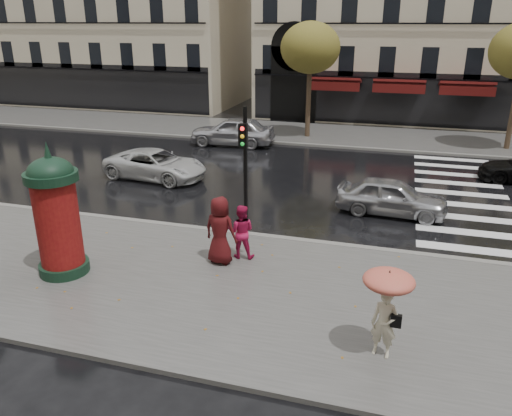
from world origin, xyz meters
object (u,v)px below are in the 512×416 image
(traffic_light, at_px, (245,161))
(car_far_silver, at_px, (232,131))
(morris_column, at_px, (56,212))
(car_white, at_px, (156,165))
(woman_umbrella, at_px, (387,300))
(man_burgundy, at_px, (220,230))
(woman_red, at_px, (241,231))
(car_silver, at_px, (392,197))

(traffic_light, xyz_separation_m, car_far_silver, (-4.62, 12.28, -1.84))
(morris_column, relative_size, car_white, 0.80)
(morris_column, bearing_deg, woman_umbrella, -8.52)
(man_burgundy, xyz_separation_m, traffic_light, (0.14, 1.90, 1.54))
(morris_column, distance_m, car_far_silver, 16.00)
(woman_umbrella, distance_m, man_burgundy, 5.61)
(woman_red, height_order, morris_column, morris_column)
(car_silver, bearing_deg, woman_red, 145.58)
(man_burgundy, height_order, morris_column, morris_column)
(traffic_light, xyz_separation_m, car_silver, (4.40, 3.73, -1.97))
(man_burgundy, bearing_deg, car_silver, -119.74)
(woman_red, bearing_deg, traffic_light, -85.11)
(car_silver, bearing_deg, car_far_silver, 50.54)
(morris_column, xyz_separation_m, car_far_silver, (-0.53, 15.96, -1.08))
(woman_umbrella, relative_size, woman_red, 1.23)
(woman_umbrella, relative_size, morris_column, 0.54)
(woman_umbrella, height_order, car_silver, woman_umbrella)
(woman_red, height_order, car_silver, woman_red)
(car_silver, bearing_deg, traffic_light, 134.26)
(woman_red, bearing_deg, car_silver, -136.40)
(man_burgundy, bearing_deg, car_white, -42.38)
(traffic_light, bearing_deg, woman_umbrella, -47.56)
(woman_red, distance_m, traffic_light, 2.25)
(traffic_light, distance_m, car_far_silver, 13.25)
(man_burgundy, relative_size, car_far_silver, 0.42)
(woman_red, height_order, car_far_silver, woman_red)
(traffic_light, bearing_deg, car_far_silver, 110.60)
(car_white, bearing_deg, car_far_silver, -2.68)
(car_white, bearing_deg, woman_umbrella, -127.38)
(man_burgundy, bearing_deg, morris_column, 33.35)
(woman_umbrella, relative_size, traffic_light, 0.48)
(woman_red, relative_size, car_white, 0.35)
(man_burgundy, distance_m, morris_column, 4.40)
(morris_column, relative_size, car_silver, 0.94)
(woman_red, height_order, car_white, woman_red)
(woman_red, bearing_deg, man_burgundy, 38.66)
(traffic_light, bearing_deg, car_silver, 40.23)
(morris_column, height_order, car_far_silver, morris_column)
(man_burgundy, bearing_deg, woman_umbrella, 155.92)
(woman_red, distance_m, man_burgundy, 0.69)
(car_far_silver, bearing_deg, traffic_light, 16.20)
(car_far_silver, bearing_deg, woman_umbrella, 23.57)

